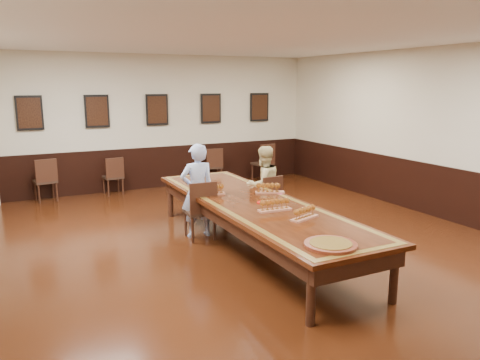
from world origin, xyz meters
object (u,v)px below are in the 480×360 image
spare_chair_c (213,165)px  carved_platter (331,245)px  person_man (197,191)px  spare_chair_a (45,180)px  chair_man (200,209)px  person_woman (263,185)px  spare_chair_d (263,162)px  chair_woman (266,199)px  spare_chair_b (113,176)px  conference_table (255,211)px

spare_chair_c → carved_platter: spare_chair_c is taller
person_man → spare_chair_a: bearing=-58.0°
chair_man → person_man: 0.31m
person_woman → carved_platter: (-1.01, -3.30, 0.06)m
spare_chair_d → person_man: bearing=40.3°
person_woman → chair_woman: bearing=90.0°
spare_chair_c → carved_platter: bearing=84.1°
spare_chair_c → person_man: (-1.93, -3.84, 0.33)m
person_woman → spare_chair_d: bearing=-125.5°
spare_chair_a → spare_chair_b: (1.44, -0.01, -0.04)m
spare_chair_a → carved_platter: 7.24m
person_woman → carved_platter: size_ratio=1.95×
person_man → spare_chair_c: bearing=-113.7°
chair_man → spare_chair_b: size_ratio=1.12×
chair_man → chair_woman: size_ratio=1.08×
spare_chair_b → spare_chair_c: spare_chair_c is taller
chair_man → spare_chair_d: spare_chair_d is taller
spare_chair_b → carved_platter: bearing=92.3°
person_woman → spare_chair_b: bearing=-66.7°
spare_chair_c → person_woman: 3.68m
spare_chair_a → spare_chair_c: size_ratio=1.04×
chair_man → spare_chair_d: size_ratio=0.99×
spare_chair_c → conference_table: size_ratio=0.18×
person_man → conference_table: (0.55, -0.97, -0.17)m
chair_woman → conference_table: 1.38m
carved_platter → spare_chair_c: bearing=77.3°
spare_chair_b → chair_woman: bearing=113.3°
chair_woman → person_man: size_ratio=0.58×
spare_chair_d → person_man: (-3.19, -3.49, 0.29)m
spare_chair_b → person_woman: size_ratio=0.62×
conference_table → spare_chair_b: bearing=104.1°
chair_woman → person_woman: bearing=-90.0°
chair_woman → chair_man: bearing=2.8°
chair_woman → spare_chair_c: size_ratio=0.99×
spare_chair_c → spare_chair_d: bearing=171.3°
chair_woman → spare_chair_d: size_ratio=0.91×
spare_chair_b → conference_table: (1.18, -4.69, 0.17)m
chair_woman → person_woman: (-0.01, 0.10, 0.26)m
chair_woman → conference_table: (-0.83, -1.09, 0.16)m
spare_chair_a → spare_chair_c: spare_chair_a is taller
chair_man → chair_woman: (1.39, 0.22, -0.04)m
spare_chair_a → chair_man: bearing=110.3°
chair_man → spare_chair_d: 4.81m
chair_woman → spare_chair_c: 3.76m
person_man → spare_chair_b: bearing=-77.4°
spare_chair_a → conference_table: spare_chair_a is taller
spare_chair_a → spare_chair_b: size_ratio=1.08×
spare_chair_d → spare_chair_a: bearing=-9.8°
person_woman → spare_chair_c: bearing=-105.1°
carved_platter → chair_woman: bearing=72.3°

